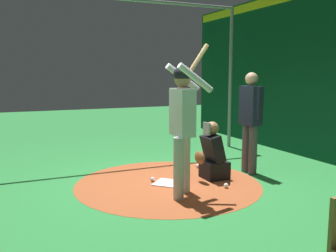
{
  "coord_description": "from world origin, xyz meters",
  "views": [
    {
      "loc": [
        2.34,
        5.3,
        1.78
      ],
      "look_at": [
        0.0,
        0.0,
        0.95
      ],
      "focal_mm": 39.27,
      "sensor_mm": 36.0,
      "label": 1
    }
  ],
  "objects_px": {
    "batter": "(183,117)",
    "baseball_2": "(153,179)",
    "catcher": "(212,156)",
    "baseball_0": "(198,166)",
    "home_plate": "(168,183)",
    "baseball_1": "(226,185)",
    "umpire": "(250,117)"
  },
  "relations": [
    {
      "from": "batter",
      "to": "baseball_2",
      "type": "height_order",
      "value": "batter"
    },
    {
      "from": "home_plate",
      "to": "batter",
      "type": "relative_size",
      "value": 0.19
    },
    {
      "from": "home_plate",
      "to": "baseball_2",
      "type": "relative_size",
      "value": 5.68
    },
    {
      "from": "umpire",
      "to": "baseball_0",
      "type": "bearing_deg",
      "value": -44.04
    },
    {
      "from": "catcher",
      "to": "baseball_0",
      "type": "bearing_deg",
      "value": -98.77
    },
    {
      "from": "batter",
      "to": "umpire",
      "type": "bearing_deg",
      "value": -158.71
    },
    {
      "from": "home_plate",
      "to": "baseball_1",
      "type": "relative_size",
      "value": 5.68
    },
    {
      "from": "umpire",
      "to": "baseball_0",
      "type": "xyz_separation_m",
      "value": [
        0.69,
        -0.67,
        -0.98
      ]
    },
    {
      "from": "umpire",
      "to": "baseball_2",
      "type": "distance_m",
      "value": 2.05
    },
    {
      "from": "catcher",
      "to": "baseball_2",
      "type": "bearing_deg",
      "value": -13.52
    },
    {
      "from": "umpire",
      "to": "home_plate",
      "type": "bearing_deg",
      "value": 0.73
    },
    {
      "from": "batter",
      "to": "baseball_2",
      "type": "bearing_deg",
      "value": -79.61
    },
    {
      "from": "baseball_0",
      "to": "baseball_1",
      "type": "height_order",
      "value": "same"
    },
    {
      "from": "baseball_1",
      "to": "baseball_2",
      "type": "bearing_deg",
      "value": -40.28
    },
    {
      "from": "catcher",
      "to": "batter",
      "type": "bearing_deg",
      "value": 34.46
    },
    {
      "from": "catcher",
      "to": "baseball_2",
      "type": "xyz_separation_m",
      "value": [
        1.0,
        -0.24,
        -0.35
      ]
    },
    {
      "from": "batter",
      "to": "home_plate",
      "type": "bearing_deg",
      "value": -93.73
    },
    {
      "from": "catcher",
      "to": "baseball_2",
      "type": "height_order",
      "value": "catcher"
    },
    {
      "from": "umpire",
      "to": "baseball_1",
      "type": "distance_m",
      "value": 1.44
    },
    {
      "from": "catcher",
      "to": "home_plate",
      "type": "bearing_deg",
      "value": -2.87
    },
    {
      "from": "home_plate",
      "to": "baseball_0",
      "type": "relative_size",
      "value": 5.68
    },
    {
      "from": "baseball_2",
      "to": "baseball_1",
      "type": "bearing_deg",
      "value": 139.72
    },
    {
      "from": "catcher",
      "to": "baseball_0",
      "type": "xyz_separation_m",
      "value": [
        -0.11,
        -0.73,
        -0.35
      ]
    },
    {
      "from": "baseball_0",
      "to": "umpire",
      "type": "bearing_deg",
      "value": 135.96
    },
    {
      "from": "baseball_0",
      "to": "baseball_1",
      "type": "relative_size",
      "value": 1.0
    },
    {
      "from": "umpire",
      "to": "baseball_2",
      "type": "height_order",
      "value": "umpire"
    },
    {
      "from": "baseball_0",
      "to": "baseball_1",
      "type": "distance_m",
      "value": 1.29
    },
    {
      "from": "home_plate",
      "to": "catcher",
      "type": "distance_m",
      "value": 0.89
    },
    {
      "from": "home_plate",
      "to": "baseball_2",
      "type": "distance_m",
      "value": 0.28
    },
    {
      "from": "baseball_0",
      "to": "baseball_2",
      "type": "bearing_deg",
      "value": 23.67
    },
    {
      "from": "batter",
      "to": "umpire",
      "type": "relative_size",
      "value": 1.23
    },
    {
      "from": "home_plate",
      "to": "baseball_0",
      "type": "bearing_deg",
      "value": -143.25
    }
  ]
}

